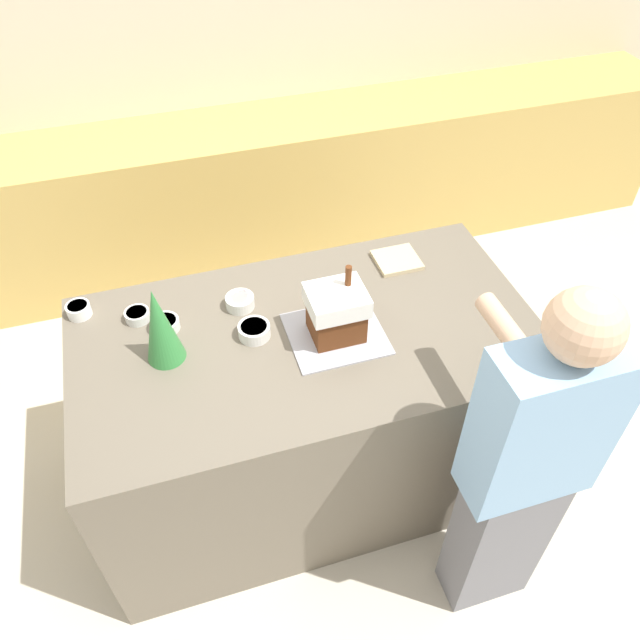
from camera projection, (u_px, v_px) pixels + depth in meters
ground_plane at (310, 469)px, 3.08m from camera, size 12.00×12.00×0.00m
wall_back at (204, 45)px, 3.62m from camera, size 8.00×0.05×2.60m
back_cabinet_block at (229, 196)px, 3.98m from camera, size 6.00×0.60×0.94m
kitchen_island at (309, 409)px, 2.75m from camera, size 1.82×0.98×0.95m
baking_tray at (336, 334)px, 2.41m from camera, size 0.36×0.33×0.01m
gingerbread_house at (336, 312)px, 2.33m from camera, size 0.22×0.19×0.29m
decorative_tree at (160, 325)px, 2.22m from camera, size 0.14×0.14×0.33m
candy_bowl_behind_tray at (254, 330)px, 2.39m from camera, size 0.12×0.12×0.05m
candy_bowl_far_right at (240, 301)px, 2.51m from camera, size 0.12×0.12×0.05m
candy_bowl_front_corner at (137, 315)px, 2.46m from camera, size 0.10×0.10×0.04m
candy_bowl_near_tray_right at (79, 310)px, 2.47m from camera, size 0.09×0.09×0.05m
candy_bowl_far_left at (165, 324)px, 2.42m from camera, size 0.11×0.11×0.04m
cookbook at (397, 260)px, 2.73m from camera, size 0.19×0.18×0.02m
person at (523, 471)px, 2.09m from camera, size 0.43×0.54×1.64m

